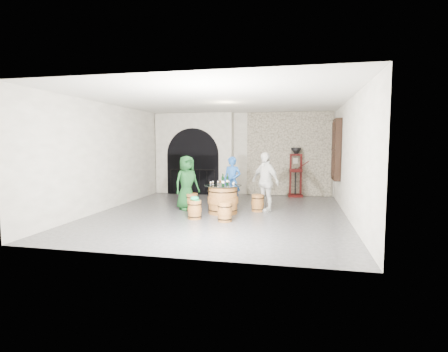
% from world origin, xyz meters
% --- Properties ---
extents(ground, '(8.00, 8.00, 0.00)m').
position_xyz_m(ground, '(0.00, 0.00, 0.00)').
color(ground, '#2F2F32').
rests_on(ground, ground).
extents(wall_back, '(8.00, 0.00, 8.00)m').
position_xyz_m(wall_back, '(0.00, 4.00, 1.60)').
color(wall_back, silver).
rests_on(wall_back, ground).
extents(wall_front, '(8.00, 0.00, 8.00)m').
position_xyz_m(wall_front, '(0.00, -4.00, 1.60)').
color(wall_front, silver).
rests_on(wall_front, ground).
extents(wall_left, '(0.00, 8.00, 8.00)m').
position_xyz_m(wall_left, '(-3.50, 0.00, 1.60)').
color(wall_left, silver).
rests_on(wall_left, ground).
extents(wall_right, '(0.00, 8.00, 8.00)m').
position_xyz_m(wall_right, '(3.50, 0.00, 1.60)').
color(wall_right, silver).
rests_on(wall_right, ground).
extents(ceiling, '(8.00, 8.00, 0.00)m').
position_xyz_m(ceiling, '(0.00, 0.00, 3.20)').
color(ceiling, beige).
rests_on(ceiling, wall_back).
extents(stone_facing_panel, '(3.20, 0.12, 3.18)m').
position_xyz_m(stone_facing_panel, '(1.80, 3.94, 1.60)').
color(stone_facing_panel, tan).
rests_on(stone_facing_panel, ground).
extents(arched_opening, '(3.10, 0.60, 3.19)m').
position_xyz_m(arched_opening, '(-1.90, 3.74, 1.58)').
color(arched_opening, silver).
rests_on(arched_opening, ground).
extents(shuttered_window, '(0.23, 1.10, 2.00)m').
position_xyz_m(shuttered_window, '(3.38, 2.40, 1.80)').
color(shuttered_window, black).
rests_on(shuttered_window, wall_right).
extents(barrel_table, '(1.07, 1.07, 0.82)m').
position_xyz_m(barrel_table, '(0.08, 0.03, 0.41)').
color(barrel_table, '#93582A').
rests_on(barrel_table, ground).
extents(barrel_stool_left, '(0.39, 0.39, 0.50)m').
position_xyz_m(barrel_stool_left, '(-0.95, 0.33, 0.25)').
color(barrel_stool_left, '#93582A').
rests_on(barrel_stool_left, ground).
extents(barrel_stool_far, '(0.39, 0.39, 0.50)m').
position_xyz_m(barrel_stool_far, '(0.12, 1.10, 0.25)').
color(barrel_stool_far, '#93582A').
rests_on(barrel_stool_far, ground).
extents(barrel_stool_right, '(0.39, 0.39, 0.50)m').
position_xyz_m(barrel_stool_right, '(1.02, 0.54, 0.25)').
color(barrel_stool_right, '#93582A').
rests_on(barrel_stool_right, ground).
extents(barrel_stool_near_right, '(0.39, 0.39, 0.50)m').
position_xyz_m(barrel_stool_near_right, '(0.35, -1.00, 0.25)').
color(barrel_stool_near_right, '#93582A').
rests_on(barrel_stool_near_right, ground).
extents(barrel_stool_near_left, '(0.39, 0.39, 0.50)m').
position_xyz_m(barrel_stool_near_left, '(-0.49, -0.87, 0.25)').
color(barrel_stool_near_left, '#93582A').
rests_on(barrel_stool_near_left, ground).
extents(green_cap, '(0.26, 0.22, 0.12)m').
position_xyz_m(green_cap, '(-0.49, -0.87, 0.55)').
color(green_cap, '#0D9959').
rests_on(green_cap, barrel_stool_near_left).
extents(person_green, '(0.92, 0.95, 1.64)m').
position_xyz_m(person_green, '(-1.12, 0.38, 0.82)').
color(person_green, '#113D18').
rests_on(person_green, ground).
extents(person_blue, '(0.64, 0.48, 1.59)m').
position_xyz_m(person_blue, '(0.12, 1.19, 0.80)').
color(person_blue, '#1B4A95').
rests_on(person_blue, ground).
extents(person_white, '(1.07, 0.97, 1.75)m').
position_xyz_m(person_white, '(1.22, 0.65, 0.87)').
color(person_white, silver).
rests_on(person_white, ground).
extents(wine_bottle_left, '(0.08, 0.08, 0.32)m').
position_xyz_m(wine_bottle_left, '(0.07, 0.04, 0.95)').
color(wine_bottle_left, black).
rests_on(wine_bottle_left, barrel_table).
extents(wine_bottle_center, '(0.08, 0.08, 0.32)m').
position_xyz_m(wine_bottle_center, '(0.11, -0.10, 0.95)').
color(wine_bottle_center, black).
rests_on(wine_bottle_center, barrel_table).
extents(wine_bottle_right, '(0.08, 0.08, 0.32)m').
position_xyz_m(wine_bottle_right, '(0.17, 0.19, 0.95)').
color(wine_bottle_right, black).
rests_on(wine_bottle_right, barrel_table).
extents(tasting_glass_a, '(0.05, 0.05, 0.10)m').
position_xyz_m(tasting_glass_a, '(-0.26, -0.03, 0.87)').
color(tasting_glass_a, orange).
rests_on(tasting_glass_a, barrel_table).
extents(tasting_glass_b, '(0.05, 0.05, 0.10)m').
position_xyz_m(tasting_glass_b, '(0.40, 0.02, 0.87)').
color(tasting_glass_b, orange).
rests_on(tasting_glass_b, barrel_table).
extents(tasting_glass_c, '(0.05, 0.05, 0.10)m').
position_xyz_m(tasting_glass_c, '(-0.10, 0.19, 0.87)').
color(tasting_glass_c, orange).
rests_on(tasting_glass_c, barrel_table).
extents(tasting_glass_d, '(0.05, 0.05, 0.10)m').
position_xyz_m(tasting_glass_d, '(0.20, 0.26, 0.87)').
color(tasting_glass_d, orange).
rests_on(tasting_glass_d, barrel_table).
extents(tasting_glass_e, '(0.05, 0.05, 0.10)m').
position_xyz_m(tasting_glass_e, '(0.42, -0.19, 0.87)').
color(tasting_glass_e, orange).
rests_on(tasting_glass_e, barrel_table).
extents(tasting_glass_f, '(0.05, 0.05, 0.10)m').
position_xyz_m(tasting_glass_f, '(-0.23, 0.11, 0.87)').
color(tasting_glass_f, orange).
rests_on(tasting_glass_f, barrel_table).
extents(side_barrel, '(0.48, 0.48, 0.64)m').
position_xyz_m(side_barrel, '(-0.47, 2.90, 0.32)').
color(side_barrel, '#93582A').
rests_on(side_barrel, ground).
extents(corking_press, '(0.79, 0.49, 1.85)m').
position_xyz_m(corking_press, '(2.07, 3.68, 1.08)').
color(corking_press, '#52100D').
rests_on(corking_press, ground).
extents(control_box, '(0.18, 0.10, 0.22)m').
position_xyz_m(control_box, '(2.05, 3.86, 1.35)').
color(control_box, silver).
rests_on(control_box, wall_back).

